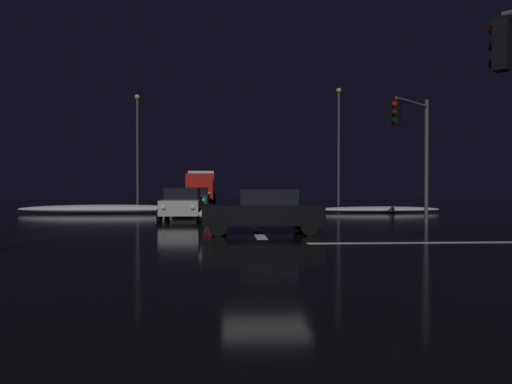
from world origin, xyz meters
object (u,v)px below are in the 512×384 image
streetlamp_right_far (339,138)px  sedan_gray (186,201)px  box_truck (201,186)px  sedan_white (198,197)px  streetlamp_left_far (137,142)px  sedan_silver (182,204)px  sedan_black_crossing (263,211)px  sedan_green (196,198)px  traffic_signal_ne (414,137)px

streetlamp_right_far → sedan_gray: bearing=-132.1°
box_truck → sedan_white: bearing=-89.3°
box_truck → streetlamp_left_far: size_ratio=0.87×
sedan_silver → streetlamp_right_far: size_ratio=0.42×
sedan_silver → box_truck: size_ratio=0.52×
sedan_black_crossing → streetlamp_left_far: (-8.91, 25.98, 4.65)m
sedan_gray → streetlamp_right_far: size_ratio=0.42×
box_truck → streetlamp_right_far: 13.81m
box_truck → streetlamp_right_far: streetlamp_right_far is taller
sedan_silver → sedan_white: (-0.12, 16.83, 0.00)m
sedan_black_crossing → sedan_green: bearing=100.8°
streetlamp_left_far → sedan_silver: bearing=-74.0°
sedan_silver → sedan_black_crossing: same height
sedan_green → traffic_signal_ne: size_ratio=0.77×
sedan_green → streetlamp_left_far: size_ratio=0.46×
traffic_signal_ne → streetlamp_left_far: 27.27m
sedan_silver → box_truck: box_truck is taller
sedan_gray → box_truck: box_truck is taller
sedan_silver → sedan_white: bearing=90.4°
sedan_black_crossing → traffic_signal_ne: size_ratio=0.77×
sedan_black_crossing → traffic_signal_ne: bearing=28.9°
streetlamp_right_far → sedan_white: bearing=-170.0°
sedan_black_crossing → sedan_white: bearing=98.6°
sedan_gray → streetlamp_left_far: size_ratio=0.46×
sedan_silver → sedan_black_crossing: 7.82m
traffic_signal_ne → sedan_green: bearing=125.5°
sedan_white → box_truck: box_truck is taller
sedan_silver → box_truck: (-0.21, 23.87, 0.91)m
box_truck → sedan_black_crossing: box_truck is taller
sedan_white → traffic_signal_ne: (10.48, -20.03, 3.04)m
streetlamp_left_far → sedan_black_crossing: bearing=-71.1°
streetlamp_left_far → streetlamp_right_far: bearing=0.0°
traffic_signal_ne → streetlamp_right_far: streetlamp_right_far is taller
sedan_green → traffic_signal_ne: (10.37, -14.52, 3.04)m
sedan_silver → sedan_gray: (-0.26, 5.35, 0.00)m
sedan_gray → sedan_green: (0.24, 5.97, 0.00)m
box_truck → streetlamp_left_far: (-5.23, -4.90, 3.75)m
sedan_gray → sedan_black_crossing: size_ratio=1.00×
streetlamp_left_far → sedan_gray: bearing=-69.2°
sedan_silver → box_truck: bearing=90.5°
sedan_white → streetlamp_right_far: size_ratio=0.42×
sedan_green → sedan_black_crossing: same height
traffic_signal_ne → sedan_black_crossing: bearing=-151.1°
box_truck → traffic_signal_ne: (10.56, -27.07, 2.13)m
streetlamp_right_far → sedan_silver: bearing=-122.4°
sedan_gray → sedan_green: bearing=87.7°
sedan_white → streetlamp_left_far: 7.38m
sedan_silver → sedan_black_crossing: bearing=-63.6°
sedan_silver → sedan_white: 16.83m
sedan_green → sedan_gray: bearing=-92.3°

